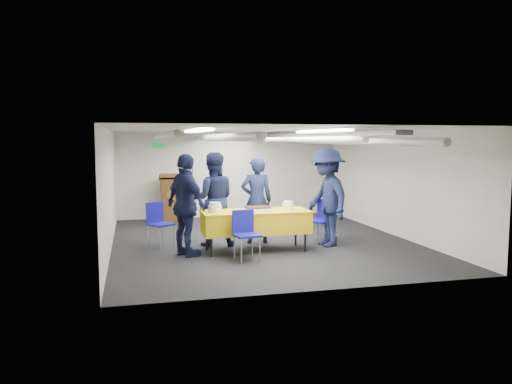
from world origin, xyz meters
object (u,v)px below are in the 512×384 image
podium (172,197)px  chair_right (322,217)px  chair_near (245,230)px  sailor_b (213,199)px  sailor_a (257,200)px  sheet_cake (258,209)px  sailor_d (327,197)px  chair_left (158,220)px  serving_table (256,222)px  sailor_c (186,205)px

podium → chair_right: 4.43m
chair_near → sailor_b: bearing=105.1°
podium → chair_right: size_ratio=1.44×
chair_right → sailor_a: 1.38m
sheet_cake → sailor_d: bearing=5.8°
podium → chair_left: 3.10m
serving_table → chair_left: size_ratio=2.32×
sailor_a → sailor_b: size_ratio=0.95×
sheet_cake → chair_near: 0.76m
sailor_d → chair_right: bearing=166.7°
serving_table → podium: bearing=107.9°
chair_right → podium: bearing=128.8°
podium → sailor_c: bearing=-90.7°
podium → chair_right: (2.77, -3.45, -0.08)m
sheet_cake → sailor_d: 1.46m
sheet_cake → sailor_c: 1.35m
sailor_a → chair_left: bearing=3.3°
sailor_c → chair_left: bearing=-1.7°
sailor_b → serving_table: bearing=142.0°
serving_table → sailor_a: size_ratio=1.15×
sheet_cake → sailor_b: sailor_b is taller
sailor_d → podium: bearing=-151.5°
sailor_c → sailor_d: 2.80m
serving_table → sailor_c: bearing=-175.4°
chair_near → sailor_d: sailor_d is taller
chair_near → chair_right: bearing=30.2°
sailor_a → chair_near: bearing=74.9°
sheet_cake → chair_left: chair_left is taller
chair_near → sailor_d: bearing=22.4°
chair_right → sailor_c: bearing=-168.8°
serving_table → sailor_d: sailor_d is taller
serving_table → sailor_a: (0.20, 0.73, 0.32)m
chair_near → sailor_b: (-0.36, 1.32, 0.39)m
podium → sailor_d: bearing=-54.0°
podium → sailor_c: 4.02m
sailor_c → sailor_d: (2.79, 0.23, 0.04)m
podium → chair_near: podium is taller
chair_left → sailor_b: sailor_b is taller
sheet_cake → chair_left: (-1.79, 0.87, -0.28)m
sheet_cake → sailor_d: size_ratio=0.24×
sailor_b → sailor_d: (2.18, -0.57, 0.04)m
serving_table → chair_left: chair_left is taller
chair_right → sailor_c: (-2.82, -0.56, 0.39)m
chair_left → sailor_a: bearing=-3.4°
chair_near → chair_right: 2.15m
chair_right → sailor_a: sailor_a is taller
podium → chair_left: bearing=-99.3°
chair_left → sailor_a: (1.96, -0.12, 0.34)m
serving_table → chair_near: bearing=-118.7°
sheet_cake → sailor_b: bearing=135.6°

